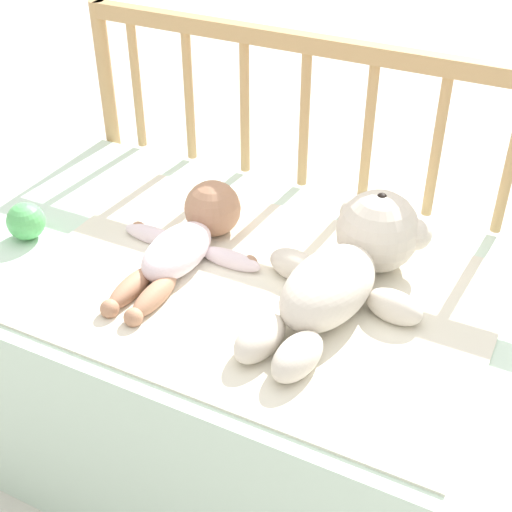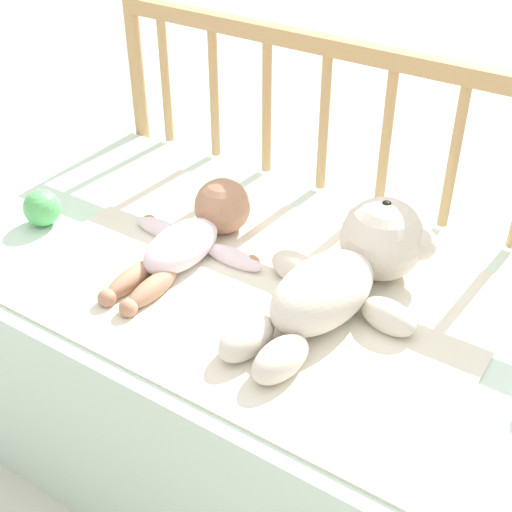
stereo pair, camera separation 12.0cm
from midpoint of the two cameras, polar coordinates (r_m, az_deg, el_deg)
ground_plane at (r=1.70m, az=2.30°, el=-15.38°), size 12.00×12.00×0.00m
crib_mattress at (r=1.51m, az=2.53°, el=-9.44°), size 1.25×0.70×0.50m
crib_rail at (r=1.58m, az=9.89°, el=7.89°), size 1.25×0.04×0.84m
blanket at (r=1.32m, az=2.52°, el=-2.80°), size 0.85×0.57×0.01m
teddy_bear at (r=1.28m, az=10.11°, el=-1.18°), size 0.32×0.47×0.16m
baby at (r=1.40m, az=-2.49°, el=1.68°), size 0.31×0.39×0.12m
toy_ball at (r=1.53m, az=-14.63°, el=3.68°), size 0.08×0.08×0.08m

